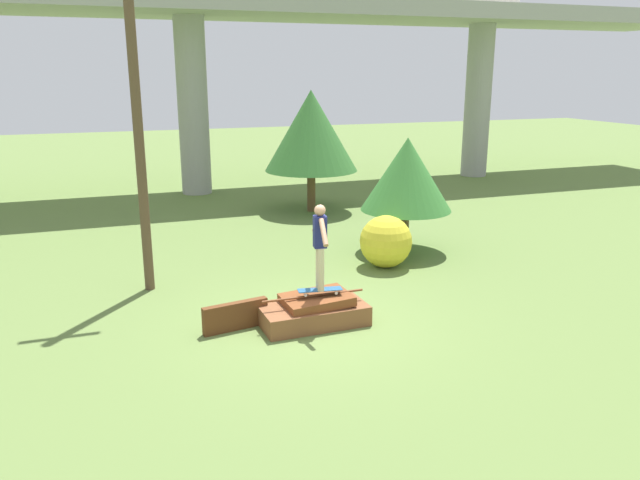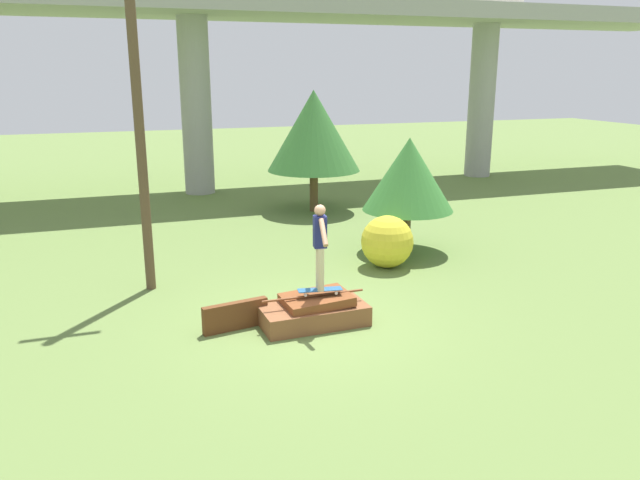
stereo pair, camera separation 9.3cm
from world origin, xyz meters
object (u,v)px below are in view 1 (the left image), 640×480
(utility_pole, at_px, (136,100))
(tree_behind_right, at_px, (311,131))
(skater, at_px, (320,241))
(bush_yellow_flowering, at_px, (386,242))
(skateboard, at_px, (320,290))
(tree_behind_left, at_px, (407,174))

(utility_pole, height_order, tree_behind_right, utility_pole)
(skater, bearing_deg, utility_pole, 132.85)
(bush_yellow_flowering, bearing_deg, utility_pole, 177.09)
(skateboard, xyz_separation_m, tree_behind_left, (3.63, 3.74, 1.33))
(tree_behind_right, height_order, bush_yellow_flowering, tree_behind_right)
(skateboard, distance_m, bush_yellow_flowering, 3.75)
(tree_behind_right, bearing_deg, skateboard, -107.97)
(utility_pole, distance_m, bush_yellow_flowering, 6.30)
(tree_behind_left, bearing_deg, utility_pole, -173.20)
(utility_pole, bearing_deg, bush_yellow_flowering, -2.91)
(skater, relative_size, tree_behind_right, 0.40)
(utility_pole, xyz_separation_m, tree_behind_left, (6.39, 0.76, -1.94))
(bush_yellow_flowering, bearing_deg, tree_behind_right, 87.10)
(skateboard, xyz_separation_m, tree_behind_right, (2.92, 9.00, 1.96))
(utility_pole, bearing_deg, skater, -47.15)
(utility_pole, height_order, tree_behind_left, utility_pole)
(skater, distance_m, tree_behind_right, 9.52)
(skateboard, height_order, skater, skater)
(bush_yellow_flowering, bearing_deg, skateboard, -133.89)
(skater, xyz_separation_m, tree_behind_left, (3.63, 3.74, 0.42))
(skateboard, bearing_deg, bush_yellow_flowering, 46.11)
(tree_behind_left, xyz_separation_m, bush_yellow_flowering, (-1.03, -1.03, -1.36))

